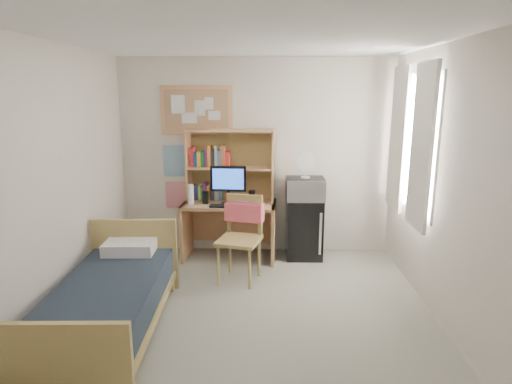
{
  "coord_description": "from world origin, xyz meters",
  "views": [
    {
      "loc": [
        0.13,
        -3.58,
        2.14
      ],
      "look_at": [
        0.02,
        1.2,
        1.03
      ],
      "focal_mm": 30.0,
      "sensor_mm": 36.0,
      "label": 1
    }
  ],
  "objects_px": {
    "desk": "(230,230)",
    "microwave": "(305,189)",
    "bulletin_board": "(196,110)",
    "bed": "(109,308)",
    "desk_fan": "(306,167)",
    "speaker_left": "(205,197)",
    "monitor": "(228,186)",
    "mini_fridge": "(304,228)",
    "speaker_right": "(252,197)",
    "desk_chair": "(239,240)"
  },
  "relations": [
    {
      "from": "desk_chair",
      "to": "bed",
      "type": "relative_size",
      "value": 0.56
    },
    {
      "from": "monitor",
      "to": "microwave",
      "type": "bearing_deg",
      "value": 9.22
    },
    {
      "from": "desk_chair",
      "to": "bed",
      "type": "bearing_deg",
      "value": -118.67
    },
    {
      "from": "bed",
      "to": "desk_fan",
      "type": "height_order",
      "value": "desk_fan"
    },
    {
      "from": "desk",
      "to": "speaker_right",
      "type": "height_order",
      "value": "speaker_right"
    },
    {
      "from": "bed",
      "to": "desk_fan",
      "type": "distance_m",
      "value": 2.88
    },
    {
      "from": "speaker_left",
      "to": "desk_fan",
      "type": "relative_size",
      "value": 0.56
    },
    {
      "from": "desk",
      "to": "speaker_left",
      "type": "xyz_separation_m",
      "value": [
        -0.3,
        -0.04,
        0.46
      ]
    },
    {
      "from": "monitor",
      "to": "speaker_right",
      "type": "height_order",
      "value": "monitor"
    },
    {
      "from": "desk",
      "to": "speaker_left",
      "type": "relative_size",
      "value": 7.3
    },
    {
      "from": "desk_chair",
      "to": "microwave",
      "type": "xyz_separation_m",
      "value": [
        0.81,
        0.76,
        0.43
      ]
    },
    {
      "from": "speaker_left",
      "to": "desk_fan",
      "type": "bearing_deg",
      "value": 7.08
    },
    {
      "from": "bulletin_board",
      "to": "mini_fridge",
      "type": "xyz_separation_m",
      "value": [
        1.42,
        -0.24,
        -1.52
      ]
    },
    {
      "from": "bulletin_board",
      "to": "speaker_right",
      "type": "xyz_separation_m",
      "value": [
        0.74,
        -0.38,
        -1.08
      ]
    },
    {
      "from": "mini_fridge",
      "to": "speaker_right",
      "type": "height_order",
      "value": "speaker_right"
    },
    {
      "from": "desk",
      "to": "microwave",
      "type": "distance_m",
      "value": 1.13
    },
    {
      "from": "speaker_left",
      "to": "desk_fan",
      "type": "distance_m",
      "value": 1.35
    },
    {
      "from": "desk_chair",
      "to": "speaker_left",
      "type": "relative_size",
      "value": 6.09
    },
    {
      "from": "monitor",
      "to": "bed",
      "type": "bearing_deg",
      "value": -114.0
    },
    {
      "from": "desk",
      "to": "monitor",
      "type": "relative_size",
      "value": 2.47
    },
    {
      "from": "desk",
      "to": "speaker_left",
      "type": "distance_m",
      "value": 0.55
    },
    {
      "from": "monitor",
      "to": "mini_fridge",
      "type": "bearing_deg",
      "value": 10.37
    },
    {
      "from": "desk",
      "to": "desk_fan",
      "type": "height_order",
      "value": "desk_fan"
    },
    {
      "from": "mini_fridge",
      "to": "monitor",
      "type": "bearing_deg",
      "value": -173.52
    },
    {
      "from": "microwave",
      "to": "desk_fan",
      "type": "xyz_separation_m",
      "value": [
        0.0,
        0.0,
        0.29
      ]
    },
    {
      "from": "desk_chair",
      "to": "monitor",
      "type": "relative_size",
      "value": 2.07
    },
    {
      "from": "mini_fridge",
      "to": "microwave",
      "type": "xyz_separation_m",
      "value": [
        0.0,
        -0.02,
        0.54
      ]
    },
    {
      "from": "desk_chair",
      "to": "speaker_right",
      "type": "distance_m",
      "value": 0.74
    },
    {
      "from": "desk_chair",
      "to": "microwave",
      "type": "bearing_deg",
      "value": 58.49
    },
    {
      "from": "desk_chair",
      "to": "speaker_left",
      "type": "distance_m",
      "value": 0.89
    },
    {
      "from": "bed",
      "to": "speaker_left",
      "type": "distance_m",
      "value": 2.02
    },
    {
      "from": "desk_fan",
      "to": "speaker_right",
      "type": "bearing_deg",
      "value": -170.71
    },
    {
      "from": "desk_chair",
      "to": "mini_fridge",
      "type": "distance_m",
      "value": 1.13
    },
    {
      "from": "mini_fridge",
      "to": "monitor",
      "type": "distance_m",
      "value": 1.16
    },
    {
      "from": "desk_chair",
      "to": "monitor",
      "type": "xyz_separation_m",
      "value": [
        -0.17,
        0.66,
        0.49
      ]
    },
    {
      "from": "speaker_right",
      "to": "microwave",
      "type": "xyz_separation_m",
      "value": [
        0.69,
        0.12,
        0.09
      ]
    },
    {
      "from": "desk_chair",
      "to": "desk_fan",
      "type": "bearing_deg",
      "value": 58.49
    },
    {
      "from": "mini_fridge",
      "to": "desk",
      "type": "bearing_deg",
      "value": -176.96
    },
    {
      "from": "mini_fridge",
      "to": "desk_chair",
      "type": "bearing_deg",
      "value": -136.64
    },
    {
      "from": "bed",
      "to": "speaker_right",
      "type": "bearing_deg",
      "value": 53.47
    },
    {
      "from": "desk_fan",
      "to": "desk",
      "type": "bearing_deg",
      "value": -178.13
    },
    {
      "from": "bulletin_board",
      "to": "monitor",
      "type": "height_order",
      "value": "bulletin_board"
    },
    {
      "from": "bed",
      "to": "speaker_left",
      "type": "bearing_deg",
      "value": 68.89
    },
    {
      "from": "desk",
      "to": "microwave",
      "type": "bearing_deg",
      "value": 5.76
    },
    {
      "from": "bulletin_board",
      "to": "desk",
      "type": "relative_size",
      "value": 0.78
    },
    {
      "from": "desk",
      "to": "desk_fan",
      "type": "distance_m",
      "value": 1.3
    },
    {
      "from": "bulletin_board",
      "to": "mini_fridge",
      "type": "height_order",
      "value": "bulletin_board"
    },
    {
      "from": "mini_fridge",
      "to": "speaker_left",
      "type": "xyz_separation_m",
      "value": [
        -1.28,
        -0.1,
        0.43
      ]
    },
    {
      "from": "monitor",
      "to": "speaker_left",
      "type": "height_order",
      "value": "monitor"
    },
    {
      "from": "desk_chair",
      "to": "mini_fridge",
      "type": "height_order",
      "value": "desk_chair"
    }
  ]
}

